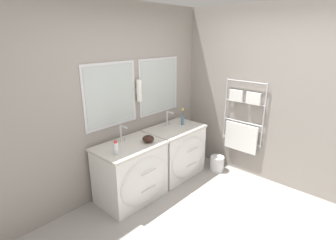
# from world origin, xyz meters

# --- Properties ---
(wall_back) EXTENTS (4.90, 0.16, 2.60)m
(wall_back) POSITION_xyz_m (0.01, 1.77, 1.30)
(wall_back) COLOR gray
(wall_back) RESTS_ON ground_plane
(wall_right) EXTENTS (0.13, 3.61, 2.60)m
(wall_right) POSITION_xyz_m (1.68, 0.78, 1.29)
(wall_right) COLOR gray
(wall_right) RESTS_ON ground_plane
(vanity_left) EXTENTS (0.90, 0.68, 0.79)m
(vanity_left) POSITION_xyz_m (-0.10, 1.36, 0.40)
(vanity_left) COLOR white
(vanity_left) RESTS_ON ground_plane
(vanity_right) EXTENTS (0.90, 0.68, 0.79)m
(vanity_right) POSITION_xyz_m (0.81, 1.36, 0.40)
(vanity_right) COLOR white
(vanity_right) RESTS_ON ground_plane
(faucet_left) EXTENTS (0.17, 0.15, 0.24)m
(faucet_left) POSITION_xyz_m (-0.10, 1.55, 0.91)
(faucet_left) COLOR silver
(faucet_left) RESTS_ON vanity_left
(faucet_right) EXTENTS (0.17, 0.15, 0.24)m
(faucet_right) POSITION_xyz_m (0.81, 1.55, 0.91)
(faucet_right) COLOR silver
(faucet_right) RESTS_ON vanity_right
(toiletry_bottle) EXTENTS (0.06, 0.06, 0.17)m
(toiletry_bottle) POSITION_xyz_m (-0.38, 1.30, 0.87)
(toiletry_bottle) COLOR silver
(toiletry_bottle) RESTS_ON vanity_left
(amenity_bowl) EXTENTS (0.16, 0.16, 0.09)m
(amenity_bowl) POSITION_xyz_m (0.14, 1.29, 0.84)
(amenity_bowl) COLOR black
(amenity_bowl) RESTS_ON vanity_left
(flower_vase) EXTENTS (0.05, 0.05, 0.27)m
(flower_vase) POSITION_xyz_m (1.02, 1.41, 0.90)
(flower_vase) COLOR teal
(flower_vase) RESTS_ON vanity_right
(waste_bin) EXTENTS (0.23, 0.23, 0.24)m
(waste_bin) POSITION_xyz_m (1.37, 0.94, 0.13)
(waste_bin) COLOR silver
(waste_bin) RESTS_ON ground_plane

